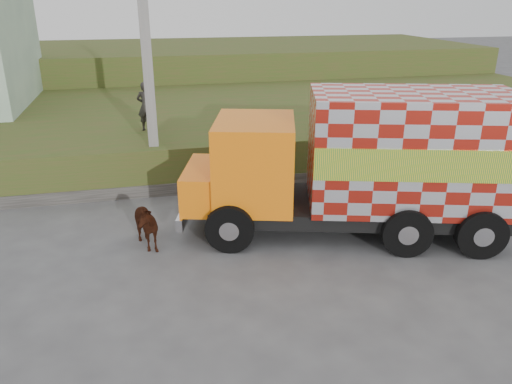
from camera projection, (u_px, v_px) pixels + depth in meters
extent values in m
plane|color=#474749|center=(207.00, 252.00, 12.31)|extent=(120.00, 120.00, 0.00)
cube|color=#37541C|center=(174.00, 126.00, 21.10)|extent=(40.00, 12.00, 1.50)
cube|color=#37541C|center=(159.00, 70.00, 31.71)|extent=(40.00, 12.00, 3.00)
cube|color=#595651|center=(125.00, 191.00, 15.63)|extent=(16.00, 0.50, 0.40)
cube|color=gray|center=(147.00, 64.00, 14.81)|extent=(0.30, 0.30, 8.00)
cube|color=black|center=(354.00, 206.00, 13.17)|extent=(7.82, 4.37, 0.38)
cube|color=orange|center=(255.00, 161.00, 12.85)|extent=(2.59, 2.97, 2.19)
cube|color=orange|center=(207.00, 184.00, 13.15)|extent=(1.69, 2.51, 0.99)
cube|color=silver|center=(411.00, 149.00, 12.52)|extent=(5.57, 3.92, 2.85)
cube|color=yellow|center=(425.00, 166.00, 11.28)|extent=(4.85, 1.43, 0.77)
cube|color=yellow|center=(400.00, 136.00, 13.76)|extent=(4.85, 1.43, 0.77)
cube|color=silver|center=(188.00, 207.00, 13.41)|extent=(0.85, 2.47, 0.33)
cylinder|color=black|center=(230.00, 228.00, 12.18)|extent=(1.26, 0.70, 1.20)
cylinder|color=black|center=(238.00, 191.00, 14.53)|extent=(1.26, 0.70, 1.20)
cylinder|color=black|center=(407.00, 232.00, 11.98)|extent=(1.26, 0.70, 1.20)
cylinder|color=black|center=(386.00, 193.00, 14.32)|extent=(1.26, 0.70, 1.20)
cylinder|color=black|center=(481.00, 234.00, 11.90)|extent=(1.26, 0.70, 1.20)
cylinder|color=black|center=(448.00, 195.00, 14.24)|extent=(1.26, 0.70, 1.20)
imported|color=#36140D|center=(142.00, 224.00, 12.36)|extent=(1.13, 1.59, 1.23)
imported|color=#282624|center=(146.00, 106.00, 17.17)|extent=(0.70, 0.55, 1.70)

